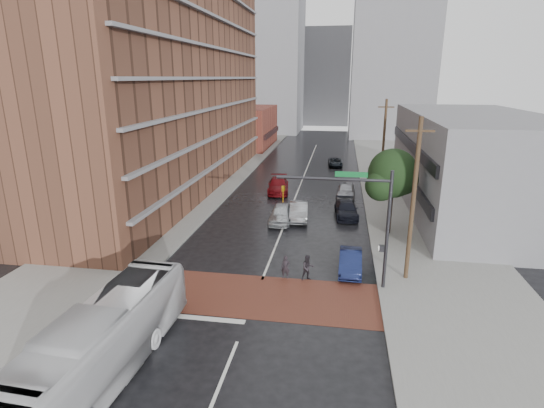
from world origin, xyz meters
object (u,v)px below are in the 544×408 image
(pedestrian_a, at_px, (286,267))
(car_travel_b, at_px, (299,211))
(car_travel_a, at_px, (281,214))
(car_parked_near, at_px, (350,262))
(car_parked_mid, at_px, (346,209))
(car_parked_far, at_px, (346,191))
(suv_travel, at_px, (335,162))
(pedestrian_b, at_px, (308,268))
(transit_bus, at_px, (101,343))
(car_travel_c, at_px, (278,185))

(pedestrian_a, relative_size, car_travel_b, 0.33)
(pedestrian_a, bearing_deg, car_travel_a, 103.66)
(car_parked_near, distance_m, car_parked_mid, 11.33)
(pedestrian_a, xyz_separation_m, car_parked_mid, (3.80, 13.00, -0.06))
(car_travel_b, xyz_separation_m, car_parked_near, (4.35, -9.91, -0.07))
(car_parked_mid, distance_m, car_parked_far, 6.27)
(suv_travel, xyz_separation_m, car_parked_mid, (1.39, -22.67, 0.12))
(suv_travel, bearing_deg, car_parked_mid, -90.22)
(pedestrian_a, xyz_separation_m, pedestrian_b, (1.38, 0.00, 0.07))
(transit_bus, xyz_separation_m, suv_travel, (8.75, 45.87, -1.01))
(suv_travel, height_order, car_parked_far, car_parked_far)
(car_travel_c, relative_size, car_parked_far, 1.15)
(car_travel_b, distance_m, car_parked_near, 10.83)
(pedestrian_b, relative_size, car_travel_a, 0.36)
(car_travel_a, bearing_deg, car_travel_b, 33.99)
(suv_travel, bearing_deg, car_travel_a, -103.25)
(car_travel_b, relative_size, car_travel_c, 0.84)
(pedestrian_a, bearing_deg, car_parked_near, 26.71)
(car_travel_c, height_order, suv_travel, car_travel_c)
(transit_bus, distance_m, car_travel_a, 21.29)
(pedestrian_b, distance_m, car_parked_far, 19.42)
(transit_bus, distance_m, car_parked_near, 15.77)
(suv_travel, bearing_deg, car_parked_near, -91.05)
(suv_travel, relative_size, car_parked_near, 1.00)
(car_parked_near, bearing_deg, car_parked_far, 91.73)
(pedestrian_b, bearing_deg, car_parked_far, 59.48)
(car_travel_a, bearing_deg, car_parked_mid, 22.64)
(car_travel_a, bearing_deg, pedestrian_a, -81.08)
(transit_bus, bearing_deg, pedestrian_b, 55.44)
(car_travel_a, relative_size, car_parked_mid, 0.95)
(transit_bus, xyz_separation_m, car_parked_near, (10.34, 11.87, -0.91))
(transit_bus, bearing_deg, car_travel_b, 77.20)
(car_parked_far, bearing_deg, pedestrian_b, -94.83)
(pedestrian_b, height_order, suv_travel, pedestrian_b)
(transit_bus, xyz_separation_m, car_parked_far, (10.14, 29.47, -0.79))
(car_travel_a, xyz_separation_m, car_parked_mid, (5.60, 2.42, -0.08))
(pedestrian_a, xyz_separation_m, car_travel_c, (-3.49, 20.42, 0.03))
(pedestrian_a, distance_m, car_travel_c, 20.71)
(car_travel_c, bearing_deg, car_travel_a, -86.77)
(car_travel_a, relative_size, car_travel_c, 0.84)
(car_travel_b, relative_size, suv_travel, 1.11)
(suv_travel, distance_m, car_parked_far, 16.47)
(transit_bus, relative_size, pedestrian_a, 7.58)
(car_travel_c, height_order, car_parked_near, car_travel_c)
(car_parked_near, bearing_deg, pedestrian_a, -156.25)
(transit_bus, xyz_separation_m, car_travel_c, (2.85, 30.61, -0.80))
(transit_bus, distance_m, car_parked_mid, 25.33)
(transit_bus, distance_m, pedestrian_b, 12.81)
(car_travel_c, height_order, car_parked_far, car_parked_far)
(car_travel_c, relative_size, car_parked_mid, 1.13)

